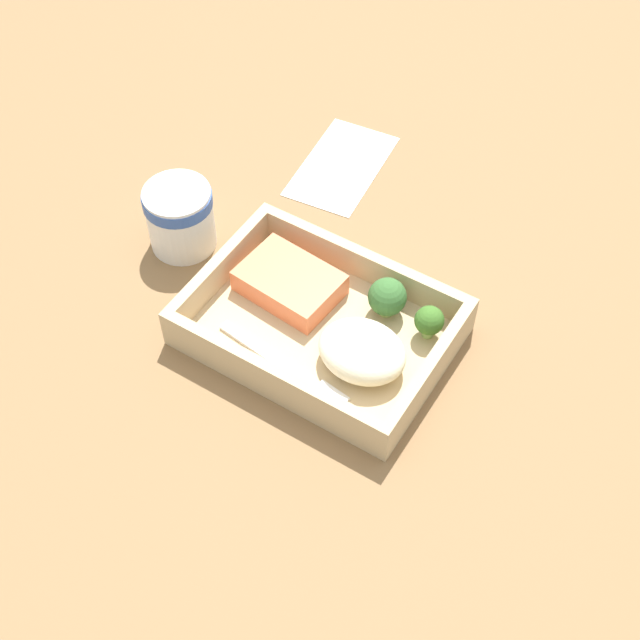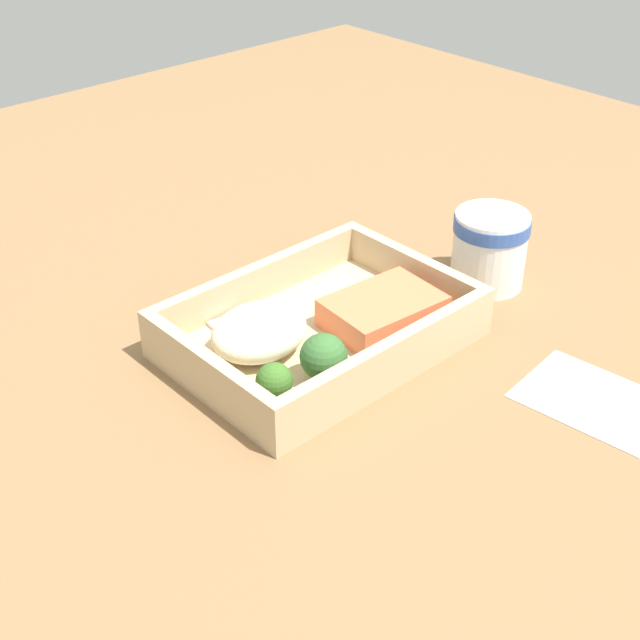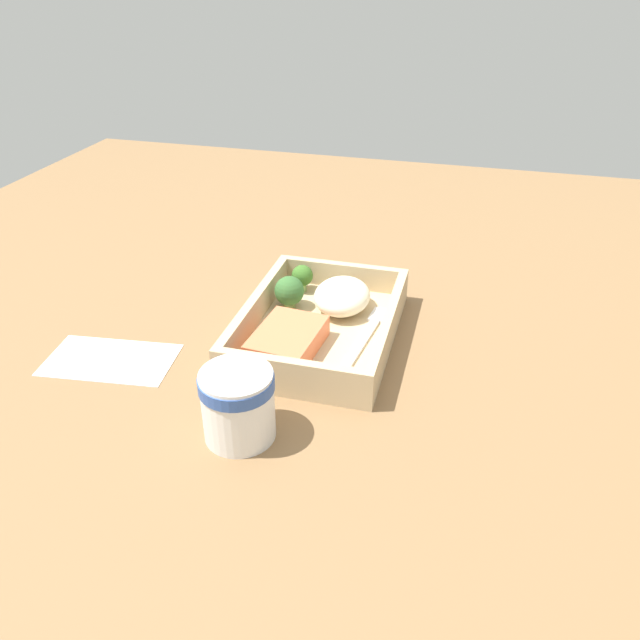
% 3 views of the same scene
% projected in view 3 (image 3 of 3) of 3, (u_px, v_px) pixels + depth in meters
% --- Properties ---
extents(ground_plane, '(1.60, 1.60, 0.02)m').
position_uv_depth(ground_plane, '(320.00, 344.00, 0.82)').
color(ground_plane, olive).
extents(takeout_tray, '(0.26, 0.19, 0.01)m').
position_uv_depth(takeout_tray, '(320.00, 334.00, 0.81)').
color(takeout_tray, tan).
rests_on(takeout_tray, ground_plane).
extents(tray_rim, '(0.26, 0.19, 0.04)m').
position_uv_depth(tray_rim, '(320.00, 318.00, 0.79)').
color(tray_rim, tan).
rests_on(tray_rim, takeout_tray).
extents(salmon_fillet, '(0.11, 0.08, 0.03)m').
position_uv_depth(salmon_fillet, '(287.00, 340.00, 0.76)').
color(salmon_fillet, '#ED7449').
rests_on(salmon_fillet, takeout_tray).
extents(mashed_potatoes, '(0.09, 0.07, 0.04)m').
position_uv_depth(mashed_potatoes, '(342.00, 296.00, 0.84)').
color(mashed_potatoes, '#F0E7C7').
rests_on(mashed_potatoes, takeout_tray).
extents(broccoli_floret_1, '(0.03, 0.03, 0.04)m').
position_uv_depth(broccoli_floret_1, '(302.00, 276.00, 0.88)').
color(broccoli_floret_1, '#84AE62').
rests_on(broccoli_floret_1, takeout_tray).
extents(broccoli_floret_2, '(0.04, 0.04, 0.05)m').
position_uv_depth(broccoli_floret_2, '(289.00, 291.00, 0.84)').
color(broccoli_floret_2, '#89A35B').
rests_on(broccoli_floret_2, takeout_tray).
extents(fork, '(0.16, 0.04, 0.00)m').
position_uv_depth(fork, '(367.00, 334.00, 0.79)').
color(fork, silver).
rests_on(fork, takeout_tray).
extents(paper_cup, '(0.08, 0.08, 0.08)m').
position_uv_depth(paper_cup, '(238.00, 402.00, 0.63)').
color(paper_cup, white).
rests_on(paper_cup, ground_plane).
extents(receipt_slip, '(0.11, 0.17, 0.00)m').
position_uv_depth(receipt_slip, '(110.00, 360.00, 0.77)').
color(receipt_slip, white).
rests_on(receipt_slip, ground_plane).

